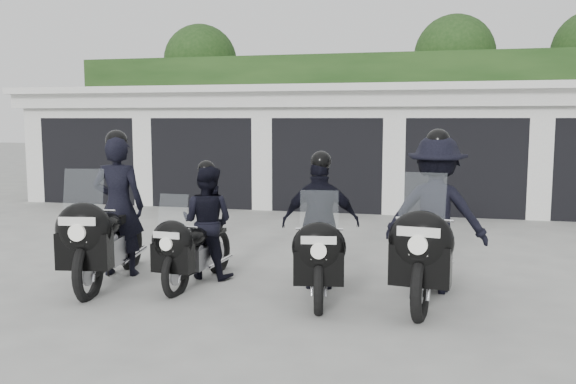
% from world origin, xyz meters
% --- Properties ---
extents(ground, '(80.00, 80.00, 0.00)m').
position_xyz_m(ground, '(0.00, 0.00, 0.00)').
color(ground, '#A2A29C').
rests_on(ground, ground).
extents(garage_block, '(16.40, 6.80, 2.96)m').
position_xyz_m(garage_block, '(-0.00, 8.06, 1.42)').
color(garage_block, white).
rests_on(garage_block, ground).
extents(background_vegetation, '(20.00, 3.90, 5.80)m').
position_xyz_m(background_vegetation, '(0.37, 12.92, 2.77)').
color(background_vegetation, '#183412').
rests_on(background_vegetation, ground).
extents(police_bike_a, '(0.97, 2.39, 2.09)m').
position_xyz_m(police_bike_a, '(-1.74, -1.22, 0.83)').
color(police_bike_a, black).
rests_on(police_bike_a, ground).
extents(police_bike_b, '(0.80, 1.92, 1.67)m').
position_xyz_m(police_bike_b, '(-0.56, -0.91, 0.70)').
color(police_bike_b, black).
rests_on(police_bike_b, ground).
extents(police_bike_c, '(1.08, 2.09, 1.83)m').
position_xyz_m(police_bike_c, '(1.09, -1.05, 0.78)').
color(police_bike_c, black).
rests_on(police_bike_c, ground).
extents(police_bike_d, '(1.34, 2.43, 2.12)m').
position_xyz_m(police_bike_d, '(2.48, -0.87, 0.90)').
color(police_bike_d, black).
rests_on(police_bike_d, ground).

